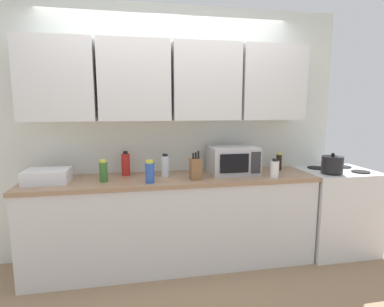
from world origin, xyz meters
The scene contains 14 objects.
ground_plane centered at (0.00, -1.00, 0.00)m, with size 8.00×8.00×0.00m, color #937556.
wall_back_with_cabinets centered at (0.00, -0.07, 1.58)m, with size 3.68×0.38×2.60m.
counter_run centered at (0.00, -0.30, 0.45)m, with size 2.81×0.63×0.90m.
stove_range centered at (1.79, -0.32, 0.45)m, with size 0.76×0.64×0.91m.
kettle centered at (1.62, -0.46, 1.00)m, with size 0.21×0.21×0.21m.
microwave centered at (0.63, -0.25, 1.04)m, with size 0.48×0.37×0.28m.
dish_rack centered at (-1.15, -0.30, 0.96)m, with size 0.38×0.30×0.12m, color silver.
knife_block centered at (0.19, -0.43, 1.00)m, with size 0.10×0.12×0.27m.
bottle_blue_cleaner centered at (-0.24, -0.48, 1.00)m, with size 0.08×0.08×0.21m.
bottle_soy_dark centered at (1.17, -0.19, 0.99)m, with size 0.06×0.06×0.19m.
bottle_clear_tall centered at (-0.08, -0.27, 1.01)m, with size 0.08×0.08×0.23m.
bottle_white_jar centered at (0.96, -0.51, 0.99)m, with size 0.08×0.08×0.18m.
bottle_green_oil centered at (-0.65, -0.36, 1.00)m, with size 0.07×0.07×0.20m.
bottle_red_sauce centered at (-0.46, -0.14, 1.01)m, with size 0.08×0.08×0.24m.
Camera 1 is at (-0.36, -3.18, 1.58)m, focal length 28.29 mm.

